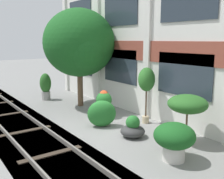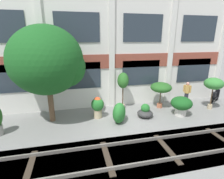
{
  "view_description": "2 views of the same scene",
  "coord_description": "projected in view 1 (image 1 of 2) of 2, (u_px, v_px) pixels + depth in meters",
  "views": [
    {
      "loc": [
        8.73,
        -5.87,
        3.62
      ],
      "look_at": [
        -1.02,
        1.13,
        1.32
      ],
      "focal_mm": 42.0,
      "sensor_mm": 36.0,
      "label": 1
    },
    {
      "loc": [
        -2.5,
        -8.67,
        4.62
      ],
      "look_at": [
        -0.09,
        1.86,
        1.35
      ],
      "focal_mm": 28.0,
      "sensor_mm": 36.0,
      "label": 2
    }
  ],
  "objects": [
    {
      "name": "ground_plane",
      "position": [
        104.0,
        127.0,
        11.01
      ],
      "size": [
        80.0,
        80.0,
        0.0
      ],
      "primitive_type": "plane",
      "color": "gray"
    },
    {
      "name": "apartment_facade",
      "position": [
        152.0,
        33.0,
        11.79
      ],
      "size": [
        16.91,
        0.64,
        7.83
      ],
      "color": "silver",
      "rests_on": "ground"
    },
    {
      "name": "rail_tracks",
      "position": [
        38.0,
        146.0,
        9.38
      ],
      "size": [
        24.55,
        2.8,
        0.43
      ],
      "color": "#423F3A",
      "rests_on": "ground"
    },
    {
      "name": "broadleaf_tree",
      "position": [
        79.0,
        45.0,
        13.97
      ],
      "size": [
        4.0,
        3.81,
        5.25
      ],
      "color": "brown",
      "rests_on": "ground"
    },
    {
      "name": "potted_plant_stone_basin",
      "position": [
        46.0,
        86.0,
        15.83
      ],
      "size": [
        0.67,
        0.67,
        1.62
      ],
      "color": "gray",
      "rests_on": "ground"
    },
    {
      "name": "potted_plant_terracotta_small",
      "position": [
        147.0,
        82.0,
        11.2
      ],
      "size": [
        0.73,
        0.73,
        2.45
      ],
      "color": "tan",
      "rests_on": "ground"
    },
    {
      "name": "potted_plant_ribbed_drum",
      "position": [
        174.0,
        138.0,
        7.86
      ],
      "size": [
        1.26,
        1.26,
        1.17
      ],
      "color": "beige",
      "rests_on": "ground"
    },
    {
      "name": "potted_plant_wide_bowl",
      "position": [
        133.0,
        129.0,
        9.84
      ],
      "size": [
        0.93,
        0.93,
        0.83
      ],
      "color": "#333333",
      "rests_on": "ground"
    },
    {
      "name": "potted_plant_glazed_jar",
      "position": [
        104.0,
        102.0,
        12.29
      ],
      "size": [
        0.74,
        0.74,
        1.28
      ],
      "color": "tan",
      "rests_on": "ground"
    },
    {
      "name": "potted_plant_low_pan",
      "position": [
        188.0,
        105.0,
        9.06
      ],
      "size": [
        1.39,
        1.39,
        1.75
      ],
      "color": "#B76647",
      "rests_on": "ground"
    },
    {
      "name": "topiary_hedge",
      "position": [
        102.0,
        114.0,
        10.98
      ],
      "size": [
        1.15,
        1.39,
        1.12
      ],
      "primitive_type": "ellipsoid",
      "rotation": [
        0.0,
        0.0,
        1.13
      ],
      "color": "#236B28",
      "rests_on": "ground"
    }
  ]
}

